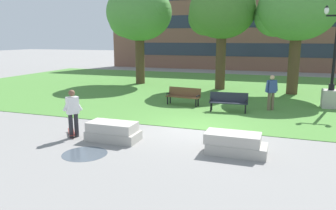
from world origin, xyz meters
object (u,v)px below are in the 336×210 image
(concrete_block_left, at_px, (235,144))
(person_bystander_near_lawn, at_px, (271,91))
(park_bench_near_left, at_px, (229,101))
(concrete_block_center, at_px, (113,132))
(skateboard, at_px, (72,133))
(park_bench_near_right, at_px, (184,95))
(lamp_post_left, at_px, (331,88))
(person_skateboarder, at_px, (73,111))

(concrete_block_left, bearing_deg, person_bystander_near_lawn, 83.27)
(park_bench_near_left, bearing_deg, concrete_block_left, -79.03)
(concrete_block_center, bearing_deg, skateboard, 178.88)
(skateboard, height_order, park_bench_near_right, park_bench_near_right)
(concrete_block_left, height_order, lamp_post_left, lamp_post_left)
(concrete_block_left, relative_size, skateboard, 2.03)
(lamp_post_left, bearing_deg, skateboard, -138.80)
(concrete_block_left, bearing_deg, park_bench_near_left, 100.97)
(concrete_block_left, bearing_deg, person_skateboarder, -177.86)
(concrete_block_center, relative_size, person_skateboarder, 1.05)
(concrete_block_left, distance_m, park_bench_near_right, 7.40)
(concrete_block_center, height_order, park_bench_near_right, park_bench_near_right)
(park_bench_near_right, bearing_deg, skateboard, -109.54)
(person_skateboarder, bearing_deg, park_bench_near_right, 72.82)
(person_skateboarder, bearing_deg, person_bystander_near_lawn, 46.97)
(person_skateboarder, distance_m, lamp_post_left, 12.52)
(person_skateboarder, distance_m, park_bench_near_right, 7.01)
(person_skateboarder, distance_m, park_bench_near_left, 7.45)
(concrete_block_center, distance_m, person_bystander_near_lawn, 8.38)
(park_bench_near_right, distance_m, lamp_post_left, 7.40)
(person_skateboarder, height_order, skateboard, person_skateboarder)
(skateboard, relative_size, lamp_post_left, 0.18)
(park_bench_near_right, bearing_deg, person_bystander_near_lawn, 2.61)
(park_bench_near_right, xyz_separation_m, lamp_post_left, (7.16, 1.79, 0.50))
(skateboard, bearing_deg, lamp_post_left, 41.20)
(park_bench_near_right, bearing_deg, concrete_block_center, -95.17)
(skateboard, distance_m, lamp_post_left, 12.62)
(concrete_block_left, relative_size, person_skateboarder, 1.09)
(concrete_block_left, distance_m, skateboard, 5.88)
(person_skateboarder, bearing_deg, park_bench_near_left, 52.44)
(lamp_post_left, height_order, person_bystander_near_lawn, lamp_post_left)
(skateboard, xyz_separation_m, park_bench_near_left, (4.78, 5.71, 0.45))
(park_bench_near_right, relative_size, person_bystander_near_lawn, 1.08)
(park_bench_near_right, bearing_deg, lamp_post_left, 14.02)
(concrete_block_center, height_order, lamp_post_left, lamp_post_left)
(concrete_block_left, height_order, park_bench_near_left, park_bench_near_left)
(lamp_post_left, distance_m, person_bystander_near_lawn, 3.22)
(lamp_post_left, bearing_deg, park_bench_near_left, -151.26)
(person_skateboarder, relative_size, skateboard, 1.87)
(skateboard, bearing_deg, park_bench_near_left, 50.11)
(concrete_block_center, bearing_deg, lamp_post_left, 47.03)
(lamp_post_left, bearing_deg, concrete_block_left, -113.48)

